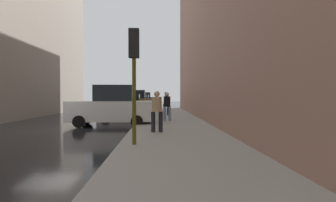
# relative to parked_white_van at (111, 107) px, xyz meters

# --- Properties ---
(ground_plane) EXTENTS (120.00, 120.00, 0.00)m
(ground_plane) POSITION_rel_parked_white_van_xyz_m (-2.65, -1.90, -1.03)
(ground_plane) COLOR black
(sidewalk) EXTENTS (4.00, 40.00, 0.15)m
(sidewalk) POSITION_rel_parked_white_van_xyz_m (3.35, -1.90, -0.96)
(sidewalk) COLOR gray
(sidewalk) RESTS_ON ground_plane
(parked_white_van) EXTENTS (4.66, 2.17, 2.25)m
(parked_white_van) POSITION_rel_parked_white_van_xyz_m (0.00, 0.00, 0.00)
(parked_white_van) COLOR silver
(parked_white_van) RESTS_ON ground_plane
(parked_silver_sedan) EXTENTS (4.23, 2.11, 1.79)m
(parked_silver_sedan) POSITION_rel_parked_white_van_xyz_m (0.00, 6.38, -0.18)
(parked_silver_sedan) COLOR #B7BABF
(parked_silver_sedan) RESTS_ON ground_plane
(parked_bronze_suv) EXTENTS (4.61, 2.08, 2.25)m
(parked_bronze_suv) POSITION_rel_parked_white_van_xyz_m (0.00, 13.45, 0.00)
(parked_bronze_suv) COLOR brown
(parked_bronze_suv) RESTS_ON ground_plane
(parked_gray_coupe) EXTENTS (4.23, 2.11, 1.79)m
(parked_gray_coupe) POSITION_rel_parked_white_van_xyz_m (0.00, 19.64, -0.18)
(parked_gray_coupe) COLOR slate
(parked_gray_coupe) RESTS_ON ground_plane
(parked_dark_green_sedan) EXTENTS (4.26, 2.17, 1.79)m
(parked_dark_green_sedan) POSITION_rel_parked_white_van_xyz_m (0.00, 26.14, -0.18)
(parked_dark_green_sedan) COLOR #193828
(parked_dark_green_sedan) RESTS_ON ground_plane
(parked_black_suv) EXTENTS (4.64, 2.13, 2.25)m
(parked_black_suv) POSITION_rel_parked_white_van_xyz_m (0.00, 32.54, 0.00)
(parked_black_suv) COLOR black
(parked_black_suv) RESTS_ON ground_plane
(fire_hydrant) EXTENTS (0.42, 0.22, 0.70)m
(fire_hydrant) POSITION_rel_parked_white_van_xyz_m (1.80, 4.60, -0.54)
(fire_hydrant) COLOR red
(fire_hydrant) RESTS_ON sidewalk
(traffic_light) EXTENTS (0.32, 0.32, 3.60)m
(traffic_light) POSITION_rel_parked_white_van_xyz_m (1.85, -6.46, 1.73)
(traffic_light) COLOR #514C0F
(traffic_light) RESTS_ON sidewalk
(pedestrian_in_tan_coat) EXTENTS (0.53, 0.48, 1.71)m
(pedestrian_in_tan_coat) POSITION_rel_parked_white_van_xyz_m (2.55, -3.75, 0.07)
(pedestrian_in_tan_coat) COLOR black
(pedestrian_in_tan_coat) RESTS_ON sidewalk
(pedestrian_with_fedora) EXTENTS (0.50, 0.40, 1.78)m
(pedestrian_with_fedora) POSITION_rel_parked_white_van_xyz_m (3.23, 5.83, 0.10)
(pedestrian_with_fedora) COLOR black
(pedestrian_with_fedora) RESTS_ON sidewalk
(pedestrian_in_jeans) EXTENTS (0.51, 0.43, 1.71)m
(pedestrian_in_jeans) POSITION_rel_parked_white_van_xyz_m (3.15, 1.22, 0.07)
(pedestrian_in_jeans) COLOR #728CB2
(pedestrian_in_jeans) RESTS_ON sidewalk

